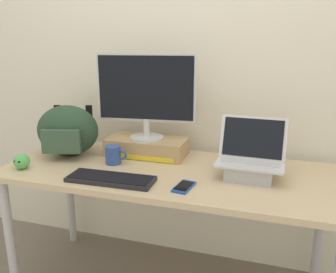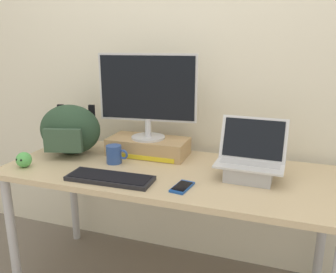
# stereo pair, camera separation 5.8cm
# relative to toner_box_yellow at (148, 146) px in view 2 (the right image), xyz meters

# --- Properties ---
(back_wall) EXTENTS (7.00, 0.10, 2.60)m
(back_wall) POSITION_rel_toner_box_yellow_xyz_m (0.19, 0.26, 0.51)
(back_wall) COLOR silver
(back_wall) RESTS_ON ground
(desk) EXTENTS (1.74, 0.71, 0.74)m
(desk) POSITION_rel_toner_box_yellow_xyz_m (0.19, -0.20, -0.12)
(desk) COLOR tan
(desk) RESTS_ON ground
(toner_box_yellow) EXTENTS (0.46, 0.23, 0.10)m
(toner_box_yellow) POSITION_rel_toner_box_yellow_xyz_m (0.00, 0.00, 0.00)
(toner_box_yellow) COLOR tan
(toner_box_yellow) RESTS_ON desk
(desktop_monitor) EXTENTS (0.57, 0.20, 0.49)m
(desktop_monitor) POSITION_rel_toner_box_yellow_xyz_m (0.00, -0.00, 0.31)
(desktop_monitor) COLOR silver
(desktop_monitor) RESTS_ON toner_box_yellow
(open_laptop) EXTENTS (0.33, 0.23, 0.29)m
(open_laptop) POSITION_rel_toner_box_yellow_xyz_m (0.61, -0.17, 0.01)
(open_laptop) COLOR #ADADB2
(open_laptop) RESTS_ON desk
(external_keyboard) EXTENTS (0.43, 0.16, 0.02)m
(external_keyboard) POSITION_rel_toner_box_yellow_xyz_m (-0.03, -0.42, -0.04)
(external_keyboard) COLOR black
(external_keyboard) RESTS_ON desk
(messenger_backpack) EXTENTS (0.40, 0.33, 0.30)m
(messenger_backpack) POSITION_rel_toner_box_yellow_xyz_m (-0.44, -0.13, 0.10)
(messenger_backpack) COLOR #28422D
(messenger_backpack) RESTS_ON desk
(coffee_mug) EXTENTS (0.13, 0.08, 0.10)m
(coffee_mug) POSITION_rel_toner_box_yellow_xyz_m (-0.12, -0.20, 0.00)
(coffee_mug) COLOR #2D4C93
(coffee_mug) RESTS_ON desk
(cell_phone) EXTENTS (0.09, 0.15, 0.01)m
(cell_phone) POSITION_rel_toner_box_yellow_xyz_m (0.33, -0.40, -0.04)
(cell_phone) COLOR #19479E
(cell_phone) RESTS_ON desk
(plush_toy) EXTENTS (0.08, 0.08, 0.08)m
(plush_toy) POSITION_rel_toner_box_yellow_xyz_m (-0.55, -0.41, -0.01)
(plush_toy) COLOR #56B256
(plush_toy) RESTS_ON desk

